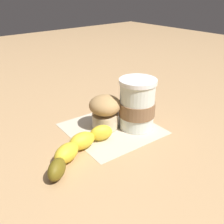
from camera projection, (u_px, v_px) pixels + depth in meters
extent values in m
plane|color=tan|center=(112.00, 129.00, 0.67)|extent=(3.00, 3.00, 0.00)
cube|color=beige|center=(112.00, 128.00, 0.67)|extent=(0.23, 0.23, 0.00)
cylinder|color=silver|center=(137.00, 105.00, 0.65)|extent=(0.09, 0.09, 0.12)
cylinder|color=white|center=(138.00, 81.00, 0.63)|extent=(0.09, 0.09, 0.01)
cylinder|color=#846042|center=(137.00, 108.00, 0.66)|extent=(0.09, 0.09, 0.04)
cylinder|color=beige|center=(105.00, 121.00, 0.67)|extent=(0.07, 0.07, 0.04)
ellipsoid|color=#AD8451|center=(105.00, 105.00, 0.65)|extent=(0.08, 0.08, 0.05)
ellipsoid|color=gold|center=(101.00, 133.00, 0.61)|extent=(0.06, 0.05, 0.04)
ellipsoid|color=gold|center=(82.00, 141.00, 0.58)|extent=(0.06, 0.04, 0.04)
ellipsoid|color=gold|center=(67.00, 153.00, 0.54)|extent=(0.07, 0.06, 0.04)
ellipsoid|color=brown|center=(57.00, 169.00, 0.49)|extent=(0.06, 0.06, 0.04)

